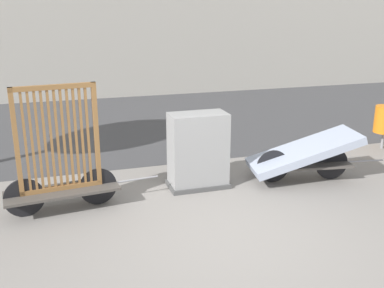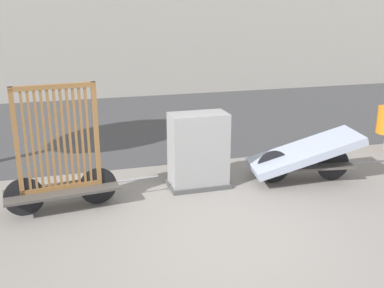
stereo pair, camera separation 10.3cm
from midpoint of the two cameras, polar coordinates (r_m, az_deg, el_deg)
The scene contains 5 objects.
ground_plane at distance 6.31m, azimuth 3.81°, elevation -11.67°, with size 60.00×60.00×0.00m, color gray.
road_strip at distance 12.46m, azimuth -7.39°, elevation 2.80°, with size 56.00×7.33×0.01m.
bike_cart_with_bedframe at distance 7.09m, azimuth -16.74°, elevation -2.84°, with size 2.42×0.78×1.96m.
bike_cart_with_mattress at distance 8.26m, azimuth 13.63°, elevation -1.27°, with size 2.55×1.19×0.91m.
utility_cabinet at distance 7.73m, azimuth 0.39°, elevation -1.15°, with size 1.04×0.59×1.31m.
Camera 1 is at (-2.08, -5.14, 3.01)m, focal length 42.00 mm.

